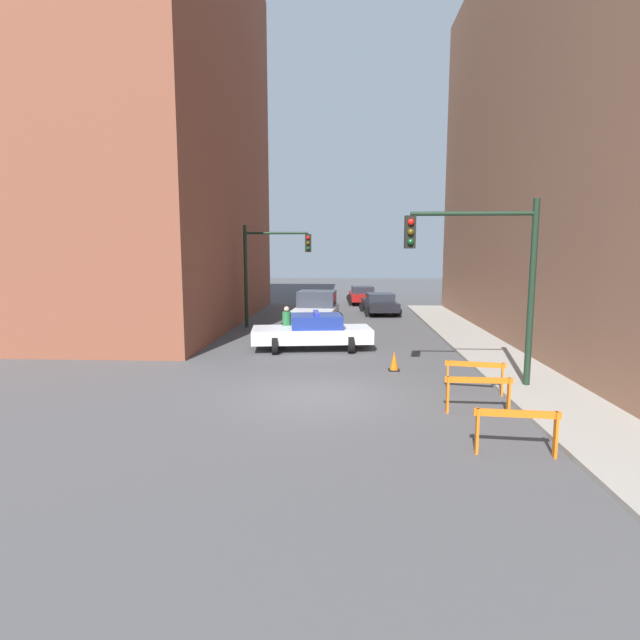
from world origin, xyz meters
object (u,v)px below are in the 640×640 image
at_px(parked_car_mid, 362,295).
at_px(pedestrian_crossing, 287,326).
at_px(barrier_back, 475,372).
at_px(traffic_light_near, 490,264).
at_px(police_car, 313,332).
at_px(traffic_cone, 394,361).
at_px(white_truck, 315,312).
at_px(barrier_mid, 478,389).
at_px(barrier_front, 516,424).
at_px(parked_car_near, 380,303).
at_px(traffic_light_far, 267,261).

bearing_deg(parked_car_mid, pedestrian_crossing, -104.28).
bearing_deg(barrier_back, traffic_light_near, 53.60).
height_order(traffic_light_near, police_car, traffic_light_near).
bearing_deg(traffic_cone, barrier_back, -53.14).
height_order(white_truck, barrier_mid, white_truck).
bearing_deg(parked_car_mid, barrier_front, -88.04).
height_order(parked_car_near, barrier_mid, parked_car_near).
relative_size(traffic_light_far, police_car, 1.06).
height_order(traffic_light_far, parked_car_near, traffic_light_far).
xyz_separation_m(traffic_light_far, barrier_mid, (7.24, -13.42, -2.78)).
height_order(police_car, parked_car_mid, police_car).
relative_size(pedestrian_crossing, barrier_mid, 1.04).
bearing_deg(barrier_front, traffic_light_near, 81.53).
distance_m(white_truck, pedestrian_crossing, 4.35).
xyz_separation_m(police_car, barrier_front, (4.59, -10.21, -0.11)).
bearing_deg(police_car, white_truck, -4.40).
xyz_separation_m(barrier_front, barrier_mid, (-0.08, 2.49, 0.00)).
bearing_deg(pedestrian_crossing, traffic_cone, -57.46).
bearing_deg(traffic_light_far, traffic_light_near, -54.13).
distance_m(traffic_light_near, barrier_front, 5.66).
relative_size(traffic_light_far, traffic_cone, 7.93).
distance_m(police_car, parked_car_mid, 17.88).
relative_size(white_truck, parked_car_near, 1.25).
bearing_deg(pedestrian_crossing, white_truck, 65.94).
relative_size(traffic_light_near, traffic_light_far, 1.00).
bearing_deg(barrier_back, barrier_mid, -101.44).
bearing_deg(barrier_mid, parked_car_mid, 94.52).
xyz_separation_m(white_truck, pedestrian_crossing, (-0.87, -4.27, -0.04)).
bearing_deg(traffic_light_near, traffic_light_far, 125.87).
bearing_deg(parked_car_near, white_truck, -123.68).
distance_m(white_truck, traffic_cone, 8.89).
bearing_deg(parked_car_mid, traffic_cone, -91.22).
height_order(police_car, barrier_back, police_car).
height_order(traffic_light_near, barrier_mid, traffic_light_near).
bearing_deg(pedestrian_crossing, barrier_back, -60.43).
bearing_deg(police_car, pedestrian_crossing, 54.47).
bearing_deg(barrier_front, police_car, 114.22).
xyz_separation_m(parked_car_near, pedestrian_crossing, (-4.51, -10.97, 0.19)).
relative_size(police_car, white_truck, 0.88).
distance_m(barrier_front, barrier_back, 4.20).
distance_m(police_car, pedestrian_crossing, 1.28).
bearing_deg(barrier_front, pedestrian_crossing, 117.84).
xyz_separation_m(barrier_back, traffic_cone, (-1.95, 2.60, -0.30)).
xyz_separation_m(traffic_light_near, barrier_mid, (-0.79, -2.31, -2.91)).
bearing_deg(barrier_front, parked_car_near, 93.16).
bearing_deg(traffic_cone, pedestrian_crossing, 135.04).
distance_m(white_truck, barrier_front, 15.84).
xyz_separation_m(barrier_front, barrier_back, (0.27, 4.19, 0.00)).
relative_size(traffic_light_near, police_car, 1.06).
height_order(traffic_light_far, police_car, traffic_light_far).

